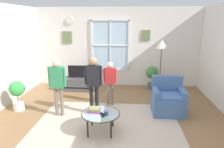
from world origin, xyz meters
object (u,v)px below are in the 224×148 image
object	(u,v)px
coffee_table	(101,114)
person_black_shirt	(94,79)
person_red_shirt	(110,78)
book_stack	(94,110)
potted_plant_corner	(17,93)
remote_near_cup	(102,114)
floor_lamp	(161,50)
tv_stand	(78,84)
person_green_shirt	(58,81)
television	(77,72)
cup	(106,113)
armchair	(168,100)
potted_plant_by_window	(152,75)
remote_near_books	(103,115)

from	to	relation	value
coffee_table	person_black_shirt	world-z (taller)	person_black_shirt
person_red_shirt	book_stack	bearing A→B (deg)	-98.35
person_red_shirt	potted_plant_corner	xyz separation A→B (m)	(-2.29, -0.52, -0.28)
remote_near_cup	floor_lamp	distance (m)	2.54
tv_stand	person_red_shirt	bearing A→B (deg)	-43.62
book_stack	potted_plant_corner	world-z (taller)	potted_plant_corner
tv_stand	person_green_shirt	distance (m)	1.95
television	person_green_shirt	distance (m)	1.85
book_stack	person_red_shirt	bearing A→B (deg)	81.65
television	coffee_table	distance (m)	2.73
television	coffee_table	bearing A→B (deg)	-66.40
cup	floor_lamp	size ratio (longest dim) A/B	0.05
television	armchair	size ratio (longest dim) A/B	0.69
potted_plant_by_window	person_red_shirt	bearing A→B (deg)	-132.57
book_stack	cup	distance (m)	0.27
person_red_shirt	person_green_shirt	distance (m)	1.37
remote_near_books	potted_plant_corner	world-z (taller)	potted_plant_corner
armchair	coffee_table	distance (m)	1.85
armchair	potted_plant_corner	bearing A→B (deg)	-177.32
tv_stand	television	bearing A→B (deg)	-90.00
television	cup	distance (m)	2.82
armchair	potted_plant_by_window	world-z (taller)	armchair
armchair	television	bearing A→B (deg)	151.06
remote_near_books	person_black_shirt	distance (m)	1.08
coffee_table	floor_lamp	world-z (taller)	floor_lamp
cup	person_black_shirt	xyz separation A→B (m)	(-0.38, 0.86, 0.43)
person_red_shirt	remote_near_cup	bearing A→B (deg)	-90.94
person_green_shirt	book_stack	bearing A→B (deg)	-32.62
armchair	potted_plant_by_window	size ratio (longest dim) A/B	1.12
coffee_table	floor_lamp	size ratio (longest dim) A/B	0.46
book_stack	remote_near_books	distance (m)	0.26
person_black_shirt	person_green_shirt	xyz separation A→B (m)	(-0.82, -0.15, -0.01)
person_black_shirt	person_green_shirt	size ratio (longest dim) A/B	1.01
coffee_table	cup	distance (m)	0.14
person_black_shirt	armchair	bearing A→B (deg)	7.69
coffee_table	person_red_shirt	world-z (taller)	person_red_shirt
remote_near_cup	person_red_shirt	size ratio (longest dim) A/B	0.12
coffee_table	armchair	bearing A→B (deg)	34.50
book_stack	potted_plant_corner	xyz separation A→B (m)	(-2.09, 0.82, 0.01)
person_red_shirt	floor_lamp	bearing A→B (deg)	17.12
armchair	book_stack	world-z (taller)	armchair
remote_near_cup	potted_plant_by_window	bearing A→B (deg)	65.63
cup	person_green_shirt	xyz separation A→B (m)	(-1.20, 0.72, 0.42)
person_black_shirt	television	bearing A→B (deg)	115.93
armchair	person_green_shirt	bearing A→B (deg)	-171.56
floor_lamp	tv_stand	bearing A→B (deg)	164.84
remote_near_cup	floor_lamp	size ratio (longest dim) A/B	0.08
person_green_shirt	potted_plant_corner	distance (m)	1.23
remote_near_books	person_black_shirt	xyz separation A→B (m)	(-0.34, 0.91, 0.46)
tv_stand	potted_plant_by_window	distance (m)	2.44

